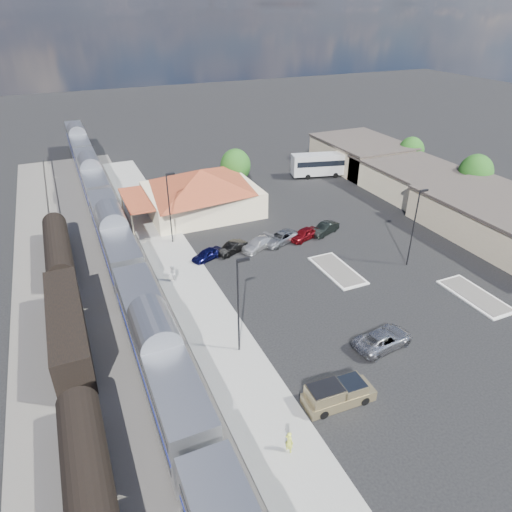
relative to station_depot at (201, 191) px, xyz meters
name	(u,v)px	position (x,y,z in m)	size (l,w,h in m)	color
ground	(315,288)	(4.56, -24.00, -3.13)	(280.00, 280.00, 0.00)	black
railbed	(97,294)	(-16.44, -16.00, -3.07)	(16.00, 100.00, 0.12)	#4C4944
platform	(188,284)	(-7.44, -18.00, -3.04)	(5.50, 92.00, 0.18)	gray
passenger_train	(115,241)	(-13.44, -10.32, -0.26)	(3.00, 104.00, 5.55)	silver
freight_cars	(68,329)	(-19.44, -23.64, -1.21)	(2.80, 46.00, 4.00)	black
station_depot	(201,191)	(0.00, 0.00, 0.00)	(18.35, 12.24, 6.20)	beige
buildings_east	(430,186)	(32.56, -9.72, -0.86)	(14.40, 51.40, 4.80)	#C6B28C
traffic_island_south	(337,270)	(8.56, -22.00, -3.03)	(3.30, 7.50, 0.21)	silver
traffic_island_north	(475,296)	(18.56, -32.00, -3.03)	(3.30, 7.50, 0.21)	silver
lamp_plat_s	(239,299)	(-6.34, -30.00, 2.21)	(1.08, 0.25, 9.00)	black
lamp_plat_n	(170,203)	(-6.34, -8.00, 2.21)	(1.08, 0.25, 9.00)	black
lamp_lot	(415,222)	(16.66, -24.00, 2.21)	(1.08, 0.25, 9.00)	black
tree_east_b	(476,173)	(38.56, -12.00, 1.09)	(4.94, 4.94, 6.96)	#382314
tree_east_c	(411,151)	(38.56, 2.00, 0.63)	(4.41, 4.41, 6.21)	#382314
tree_depot	(235,166)	(7.56, 6.00, 0.89)	(4.71, 4.71, 6.63)	#382314
pickup_truck	(339,394)	(-1.84, -38.28, -2.25)	(5.44, 2.19, 1.86)	#93835A
suv	(383,339)	(5.20, -34.39, -2.36)	(2.57, 5.58, 1.55)	#9A9CA1
coach_bus	(327,163)	(24.33, 6.02, -0.88)	(12.44, 5.47, 3.90)	white
person_a	(289,442)	(-7.22, -40.65, -2.09)	(0.63, 0.41, 1.73)	#D6E146
person_b	(172,274)	(-8.77, -17.03, -2.02)	(0.90, 0.70, 1.86)	silver
parked_car_a	(207,254)	(-3.83, -13.64, -2.47)	(1.56, 3.89, 1.33)	#0B0C39
parked_car_b	(232,248)	(-0.63, -13.34, -2.46)	(1.42, 4.07, 1.34)	black
parked_car_c	(258,244)	(2.57, -13.64, -2.46)	(1.87, 4.60, 1.34)	silver
parked_car_d	(280,238)	(5.77, -13.34, -2.43)	(2.32, 5.04, 1.40)	gray
parked_car_e	(304,234)	(8.97, -13.64, -2.40)	(1.73, 4.29, 1.46)	maroon
parked_car_f	(325,229)	(12.17, -13.34, -2.41)	(1.53, 4.39, 1.45)	black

